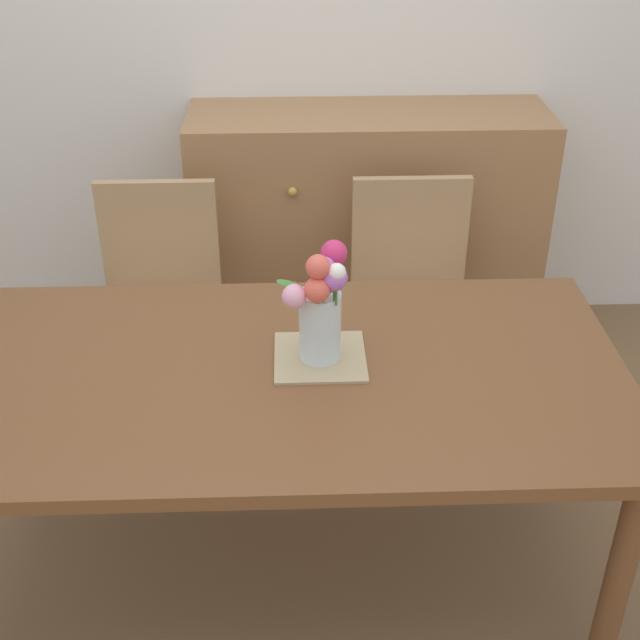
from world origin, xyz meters
The scene contains 7 objects.
ground_plane centered at (0.00, 0.00, 0.00)m, with size 12.00×12.00×0.00m, color brown.
dining_table centered at (0.00, 0.00, 0.65)m, with size 1.81×0.95×0.74m.
chair_left centered at (-0.45, 0.82, 0.52)m, with size 0.42×0.42×0.90m.
chair_right centered at (0.45, 0.82, 0.52)m, with size 0.42×0.42×0.90m.
dresser centered at (0.33, 1.33, 0.50)m, with size 1.40×0.47×1.00m.
placemat centered at (0.09, 0.05, 0.74)m, with size 0.24×0.24×0.01m, color tan.
flower_vase centered at (0.10, 0.04, 0.91)m, with size 0.19×0.15×0.32m.
Camera 1 is at (0.03, -1.84, 2.01)m, focal length 47.68 mm.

